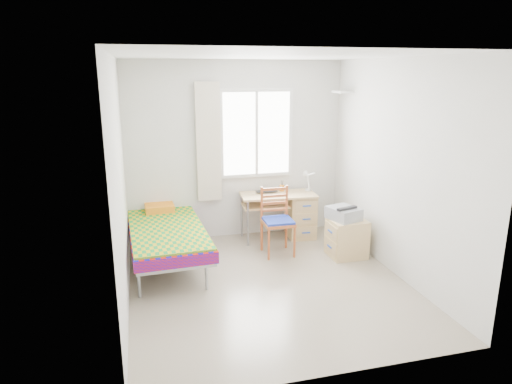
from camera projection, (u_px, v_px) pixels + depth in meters
floor at (269, 284)px, 5.41m from camera, size 3.50×3.50×0.00m
ceiling at (270, 55)px, 4.74m from camera, size 3.50×3.50×0.00m
wall_back at (236, 151)px, 6.71m from camera, size 3.20×0.00×3.20m
wall_left at (120, 186)px, 4.68m from camera, size 0.00×3.50×3.50m
wall_right at (398, 169)px, 5.46m from camera, size 0.00×3.50×3.50m
window at (256, 134)px, 6.70m from camera, size 1.10×0.04×1.30m
curtain at (208, 143)px, 6.50m from camera, size 0.35×0.05×1.70m
floating_shelf at (342, 92)px, 6.52m from camera, size 0.20×0.32×0.03m
bed at (166, 231)px, 5.96m from camera, size 1.02×2.04×0.87m
desk at (296, 213)px, 6.87m from camera, size 1.13×0.58×0.69m
chair at (277, 217)px, 6.21m from camera, size 0.41×0.41×0.93m
cabinet at (347, 238)px, 6.16m from camera, size 0.48×0.43×0.52m
printer at (344, 213)px, 6.09m from camera, size 0.44×0.48×0.17m
laptop at (268, 192)px, 6.75m from camera, size 0.32×0.21×0.03m
pen_cup at (282, 188)px, 6.87m from camera, size 0.08×0.08×0.09m
task_lamp at (308, 178)px, 6.72m from camera, size 0.21×0.30×0.35m
book at (268, 202)px, 6.67m from camera, size 0.22×0.26×0.02m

